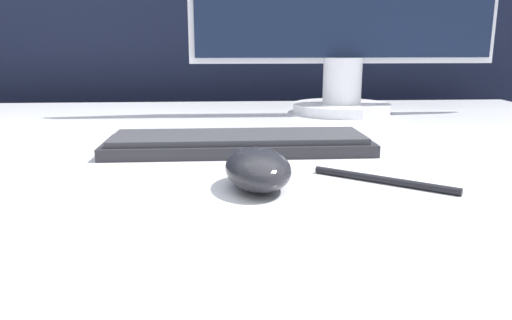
{
  "coord_description": "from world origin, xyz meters",
  "views": [
    {
      "loc": [
        0.01,
        -0.7,
        0.93
      ],
      "look_at": [
        0.04,
        -0.18,
        0.8
      ],
      "focal_mm": 35.0,
      "sensor_mm": 36.0,
      "label": 1
    }
  ],
  "objects": [
    {
      "name": "pen",
      "position": [
        0.18,
        -0.2,
        0.78
      ],
      "size": [
        0.13,
        0.1,
        0.01
      ],
      "rotation": [
        0.0,
        0.0,
        -0.66
      ],
      "color": "black",
      "rests_on": "desk"
    },
    {
      "name": "partition_panel",
      "position": [
        0.0,
        0.68,
        0.73
      ],
      "size": [
        5.0,
        0.03,
        1.46
      ],
      "color": "black",
      "rests_on": "ground_plane"
    },
    {
      "name": "keyboard",
      "position": [
        0.03,
        -0.03,
        0.79
      ],
      "size": [
        0.36,
        0.11,
        0.02
      ],
      "rotation": [
        0.0,
        0.0,
        0.01
      ],
      "color": "#28282D",
      "rests_on": "desk"
    },
    {
      "name": "computer_mouse_near",
      "position": [
        0.04,
        -0.21,
        0.8
      ],
      "size": [
        0.08,
        0.11,
        0.04
      ],
      "rotation": [
        0.0,
        0.0,
        0.12
      ],
      "color": "#232328",
      "rests_on": "desk"
    }
  ]
}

